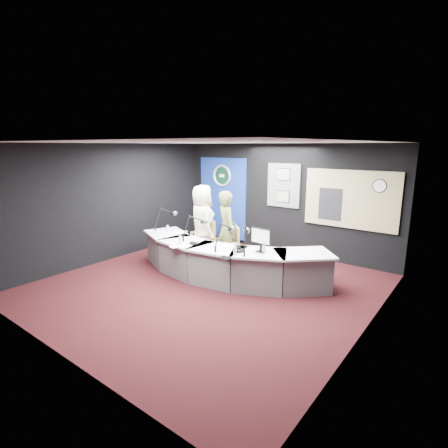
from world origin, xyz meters
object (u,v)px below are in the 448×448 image
Objects in this scene: armchair_right at (227,247)px; person_woman at (227,230)px; broadcast_desk at (222,261)px; person_man at (202,222)px; armchair_left at (202,240)px.

person_woman is at bearing 0.00° from armchair_right.
broadcast_desk is 0.81m from person_woman.
armchair_right is at bearing -0.00° from person_woman.
person_woman reaches higher than broadcast_desk.
armchair_right is at bearing 118.52° from broadcast_desk.
armchair_right is 0.56× the size of person_woman.
person_man is at bearing 23.93° from person_woman.
broadcast_desk is 0.64m from armchair_right.
person_man is 0.90m from person_woman.
broadcast_desk is 1.39m from armchair_left.
armchair_right is (0.88, -0.18, 0.02)m from armchair_left.
broadcast_desk is at bearing -18.97° from armchair_right.
armchair_left is at bearing 23.93° from person_woman.
broadcast_desk is 1.49m from person_man.
armchair_left is 0.90m from armchair_right.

